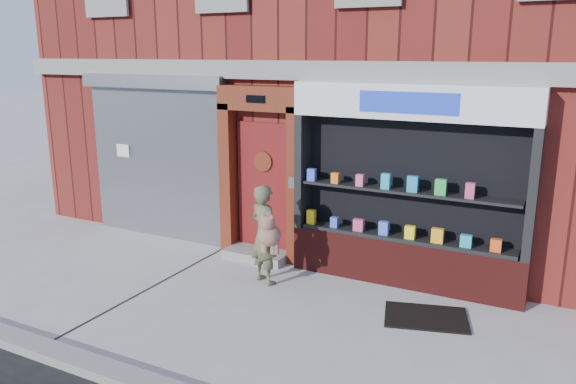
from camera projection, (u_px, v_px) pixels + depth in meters
The scene contains 8 objects.
ground at pixel (242, 306), 7.78m from camera, with size 80.00×80.00×0.00m, color #9E9E99.
curb at pixel (134, 381), 5.91m from camera, with size 60.00×0.30×0.12m, color gray.
building at pixel (387, 24), 11.97m from camera, with size 12.00×8.16×8.00m.
shutter_bay at pixel (157, 147), 10.36m from camera, with size 3.10×0.30×3.04m.
red_door_bay at pixel (261, 173), 9.36m from camera, with size 1.52×0.58×2.90m.
pharmacy_bay at pixel (407, 196), 8.23m from camera, with size 3.50×0.41×3.00m.
woman at pixel (265, 234), 8.39m from camera, with size 0.68×0.61×1.53m.
doormat at pixel (426, 317), 7.43m from camera, with size 1.08×0.75×0.03m, color black.
Camera 1 is at (3.86, -6.07, 3.43)m, focal length 35.00 mm.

